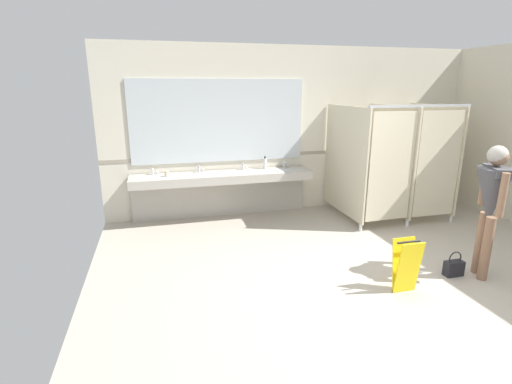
# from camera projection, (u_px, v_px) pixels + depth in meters

# --- Properties ---
(ground_plane) EXTENTS (7.04, 6.94, 0.10)m
(ground_plane) POSITION_uv_depth(u_px,v_px,m) (399.00, 293.00, 4.40)
(ground_plane) COLOR #B2A899
(wall_back) EXTENTS (7.04, 0.12, 2.93)m
(wall_back) POSITION_uv_depth(u_px,v_px,m) (301.00, 130.00, 7.01)
(wall_back) COLOR beige
(wall_back) RESTS_ON ground_plane
(wall_back_tile_band) EXTENTS (7.04, 0.01, 0.06)m
(wall_back_tile_band) POSITION_uv_depth(u_px,v_px,m) (302.00, 153.00, 7.06)
(wall_back_tile_band) COLOR #9E937F
(wall_back_tile_band) RESTS_ON wall_back
(vanity_counter) EXTENTS (3.07, 0.55, 0.93)m
(vanity_counter) POSITION_uv_depth(u_px,v_px,m) (223.00, 184.00, 6.61)
(vanity_counter) COLOR #B2ADA3
(vanity_counter) RESTS_ON ground_plane
(mirror_panel) EXTENTS (2.97, 0.02, 1.39)m
(mirror_panel) POSITION_uv_depth(u_px,v_px,m) (219.00, 121.00, 6.52)
(mirror_panel) COLOR silver
(mirror_panel) RESTS_ON wall_back
(bathroom_stalls) EXTENTS (1.77, 1.46, 1.97)m
(bathroom_stalls) POSITION_uv_depth(u_px,v_px,m) (395.00, 160.00, 6.52)
(bathroom_stalls) COLOR beige
(bathroom_stalls) RESTS_ON ground_plane
(person_standing) EXTENTS (0.53, 0.53, 1.60)m
(person_standing) POSITION_uv_depth(u_px,v_px,m) (492.00, 197.00, 4.43)
(person_standing) COLOR #8C664C
(person_standing) RESTS_ON ground_plane
(handbag) EXTENTS (0.23, 0.11, 0.32)m
(handbag) POSITION_uv_depth(u_px,v_px,m) (454.00, 267.00, 4.67)
(handbag) COLOR black
(handbag) RESTS_ON ground_plane
(soap_dispenser) EXTENTS (0.07, 0.07, 0.22)m
(soap_dispenser) POSITION_uv_depth(u_px,v_px,m) (265.00, 163.00, 6.79)
(soap_dispenser) COLOR white
(soap_dispenser) RESTS_ON vanity_counter
(paper_cup) EXTENTS (0.07, 0.07, 0.10)m
(paper_cup) POSITION_uv_depth(u_px,v_px,m) (167.00, 174.00, 6.20)
(paper_cup) COLOR beige
(paper_cup) RESTS_ON vanity_counter
(wet_floor_sign) EXTENTS (0.28, 0.19, 0.62)m
(wet_floor_sign) POSITION_uv_depth(u_px,v_px,m) (406.00, 266.00, 4.25)
(wet_floor_sign) COLOR yellow
(wet_floor_sign) RESTS_ON ground_plane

